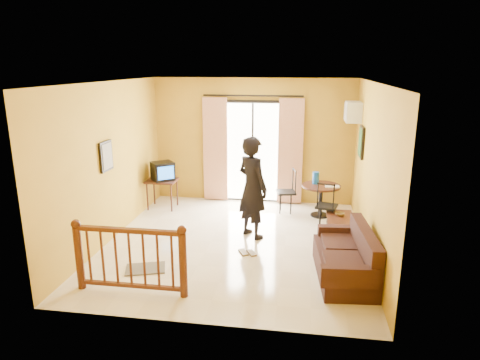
# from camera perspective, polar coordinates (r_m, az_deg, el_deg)

# --- Properties ---
(ground) EXTENTS (5.00, 5.00, 0.00)m
(ground) POSITION_cam_1_polar(r_m,az_deg,el_deg) (7.71, -0.63, -8.36)
(ground) COLOR beige
(ground) RESTS_ON ground
(room_shell) EXTENTS (5.00, 5.00, 5.00)m
(room_shell) POSITION_cam_1_polar(r_m,az_deg,el_deg) (7.20, -0.67, 4.16)
(room_shell) COLOR white
(room_shell) RESTS_ON ground
(balcony_door) EXTENTS (2.25, 0.14, 2.46)m
(balcony_door) POSITION_cam_1_polar(r_m,az_deg,el_deg) (9.66, 1.69, 3.88)
(balcony_door) COLOR black
(balcony_door) RESTS_ON ground
(tv_table) EXTENTS (0.64, 0.54, 0.64)m
(tv_table) POSITION_cam_1_polar(r_m,az_deg,el_deg) (9.50, -10.37, -0.42)
(tv_table) COLOR black
(tv_table) RESTS_ON ground
(television) EXTENTS (0.59, 0.58, 0.40)m
(television) POSITION_cam_1_polar(r_m,az_deg,el_deg) (9.42, -10.26, 1.19)
(television) COLOR black
(television) RESTS_ON tv_table
(picture_left) EXTENTS (0.05, 0.42, 0.52)m
(picture_left) POSITION_cam_1_polar(r_m,az_deg,el_deg) (7.72, -17.40, 3.05)
(picture_left) COLOR black
(picture_left) RESTS_ON room_shell
(dining_table) EXTENTS (0.80, 0.80, 0.67)m
(dining_table) POSITION_cam_1_polar(r_m,az_deg,el_deg) (9.01, 10.73, -1.56)
(dining_table) COLOR black
(dining_table) RESTS_ON ground
(water_jug) EXTENTS (0.14, 0.14, 0.25)m
(water_jug) POSITION_cam_1_polar(r_m,az_deg,el_deg) (9.02, 10.07, 0.29)
(water_jug) COLOR #124CAF
(water_jug) RESTS_ON dining_table
(serving_tray) EXTENTS (0.29, 0.20, 0.02)m
(serving_tray) POSITION_cam_1_polar(r_m,az_deg,el_deg) (8.88, 12.20, -0.85)
(serving_tray) COLOR beige
(serving_tray) RESTS_ON dining_table
(dining_chairs) EXTENTS (1.30, 1.30, 0.95)m
(dining_chairs) POSITION_cam_1_polar(r_m,az_deg,el_deg) (8.89, 8.57, -5.27)
(dining_chairs) COLOR black
(dining_chairs) RESTS_ON ground
(air_conditioner) EXTENTS (0.31, 0.60, 0.40)m
(air_conditioner) POSITION_cam_1_polar(r_m,az_deg,el_deg) (9.02, 14.81, 8.78)
(air_conditioner) COLOR white
(air_conditioner) RESTS_ON room_shell
(botanical_print) EXTENTS (0.05, 0.50, 0.60)m
(botanical_print) POSITION_cam_1_polar(r_m,az_deg,el_deg) (8.46, 15.85, 4.88)
(botanical_print) COLOR black
(botanical_print) RESTS_ON room_shell
(coffee_table) EXTENTS (0.47, 0.85, 0.38)m
(coffee_table) POSITION_cam_1_polar(r_m,az_deg,el_deg) (8.10, 13.15, -5.67)
(coffee_table) COLOR black
(coffee_table) RESTS_ON ground
(bowl) EXTENTS (0.21, 0.21, 0.05)m
(bowl) POSITION_cam_1_polar(r_m,az_deg,el_deg) (8.12, 13.18, -4.46)
(bowl) COLOR brown
(bowl) RESTS_ON coffee_table
(sofa) EXTENTS (0.88, 1.68, 0.77)m
(sofa) POSITION_cam_1_polar(r_m,az_deg,el_deg) (6.61, 14.16, -10.28)
(sofa) COLOR black
(sofa) RESTS_ON ground
(standing_person) EXTENTS (0.81, 0.79, 1.87)m
(standing_person) POSITION_cam_1_polar(r_m,az_deg,el_deg) (7.69, 1.66, -1.01)
(standing_person) COLOR black
(standing_person) RESTS_ON ground
(stair_balustrade) EXTENTS (1.63, 0.13, 1.04)m
(stair_balustrade) POSITION_cam_1_polar(r_m,az_deg,el_deg) (6.11, -14.49, -9.64)
(stair_balustrade) COLOR #471E0F
(stair_balustrade) RESTS_ON ground
(doormat) EXTENTS (0.69, 0.57, 0.02)m
(doormat) POSITION_cam_1_polar(r_m,az_deg,el_deg) (6.94, -12.50, -11.45)
(doormat) COLOR #575245
(doormat) RESTS_ON ground
(sandals) EXTENTS (0.35, 0.27, 0.03)m
(sandals) POSITION_cam_1_polar(r_m,az_deg,el_deg) (7.29, 0.99, -9.66)
(sandals) COLOR brown
(sandals) RESTS_ON ground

